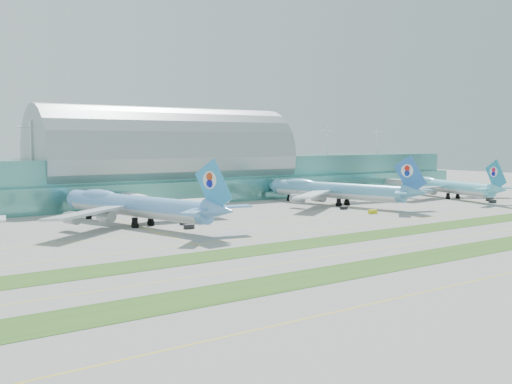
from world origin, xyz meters
TOP-DOWN VIEW (x-y plane):
  - ground at (0.00, 0.00)m, footprint 700.00×700.00m
  - terminal at (0.01, 128.79)m, footprint 340.00×69.10m
  - grass_strip_near at (0.00, -28.00)m, footprint 420.00×12.00m
  - grass_strip_far at (0.00, 2.00)m, footprint 420.00×12.00m
  - taxiline_b at (0.00, -14.00)m, footprint 420.00×0.35m
  - taxiline_c at (0.00, 18.00)m, footprint 420.00×0.35m
  - taxiline_d at (0.00, 40.00)m, footprint 420.00×0.35m
  - airliner_b at (-44.89, 59.90)m, footprint 68.83×79.72m
  - airliner_c at (49.40, 67.92)m, footprint 68.28×78.76m
  - airliner_d at (114.97, 59.61)m, footprint 60.62×70.00m
  - gse_c at (-30.32, 51.78)m, footprint 3.63×1.94m
  - gse_d at (-33.47, 43.13)m, footprint 3.10×2.05m
  - gse_e at (41.64, 37.58)m, footprint 3.48×1.58m
  - gse_f at (41.68, 53.46)m, footprint 2.87×1.69m
  - gse_g at (112.92, 34.07)m, footprint 3.26×2.54m
  - gse_h at (119.94, 40.17)m, footprint 3.99×1.81m

SIDE VIEW (x-z plane):
  - ground at x=0.00m, z-range 0.00..0.00m
  - taxiline_b at x=0.00m, z-range 0.00..0.01m
  - taxiline_c at x=0.00m, z-range 0.00..0.01m
  - taxiline_d at x=0.00m, z-range 0.00..0.01m
  - grass_strip_near at x=0.00m, z-range 0.00..0.08m
  - grass_strip_far at x=0.00m, z-range 0.00..0.08m
  - gse_f at x=41.68m, z-range 0.00..1.29m
  - gse_c at x=-30.32m, z-range 0.00..1.33m
  - gse_d at x=-33.47m, z-range 0.00..1.36m
  - gse_g at x=112.92m, z-range 0.00..1.46m
  - gse_e at x=41.64m, z-range 0.00..1.47m
  - gse_h at x=119.94m, z-range 0.00..1.69m
  - airliner_d at x=114.97m, z-range -3.74..15.80m
  - airliner_c at x=49.40m, z-range -4.20..17.74m
  - airliner_b at x=-44.89m, z-range -4.29..18.11m
  - terminal at x=0.01m, z-range -3.77..32.23m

